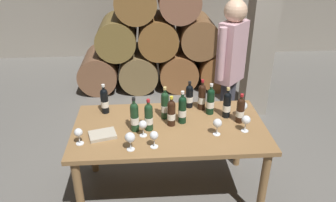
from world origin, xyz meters
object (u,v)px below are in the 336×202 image
object	(u,v)px
wine_bottle_1	(240,110)
wine_glass_6	(143,125)
wine_bottle_2	(227,104)
wine_glass_3	(130,138)
wine_bottle_3	(149,117)
wine_bottle_10	(189,96)
dining_table	(170,135)
wine_bottle_4	(210,101)
wine_bottle_0	(165,105)
wine_glass_5	(246,120)
sommelier_presenting	(231,64)
wine_bottle_5	(135,117)
tasting_notebook	(102,135)
wine_bottle_9	(171,113)
wine_bottle_6	(182,109)
wine_glass_0	(154,136)
wine_bottle_7	(202,97)
wine_glass_1	(78,133)
wine_glass_4	(217,124)
wine_glass_2	(243,106)
wine_bottle_8	(105,100)

from	to	relation	value
wine_bottle_1	wine_glass_6	xyz separation A→B (m)	(-0.87, -0.17, -0.02)
wine_bottle_2	wine_glass_3	distance (m)	0.98
wine_bottle_3	wine_bottle_10	size ratio (longest dim) A/B	1.08
dining_table	wine_bottle_4	xyz separation A→B (m)	(0.40, 0.21, 0.22)
wine_bottle_0	wine_glass_5	world-z (taller)	wine_bottle_0
wine_bottle_4	wine_glass_3	bearing A→B (deg)	-143.71
wine_glass_5	sommelier_presenting	distance (m)	0.89
wine_bottle_5	tasting_notebook	distance (m)	0.31
wine_bottle_1	wine_bottle_2	world-z (taller)	wine_bottle_2
wine_bottle_1	wine_bottle_9	distance (m)	0.62
wine_bottle_3	wine_glass_3	distance (m)	0.33
wine_bottle_6	wine_glass_0	distance (m)	0.45
wine_bottle_10	wine_bottle_5	bearing A→B (deg)	-142.86
wine_glass_0	wine_bottle_7	bearing A→B (deg)	51.84
dining_table	wine_glass_3	size ratio (longest dim) A/B	10.92
wine_glass_0	wine_bottle_0	bearing A→B (deg)	76.10
dining_table	wine_glass_1	size ratio (longest dim) A/B	11.88
wine_glass_1	wine_glass_5	distance (m)	1.39
wine_bottle_5	wine_glass_6	bearing A→B (deg)	-52.79
wine_bottle_7	wine_glass_5	bearing A→B (deg)	-53.98
dining_table	wine_bottle_2	bearing A→B (deg)	14.33
wine_bottle_7	tasting_notebook	world-z (taller)	wine_bottle_7
wine_bottle_3	wine_glass_3	world-z (taller)	wine_bottle_3
wine_bottle_3	wine_bottle_6	size ratio (longest dim) A/B	0.95
wine_glass_4	wine_glass_5	xyz separation A→B (m)	(0.25, 0.03, 0.00)
wine_bottle_2	wine_glass_5	world-z (taller)	wine_bottle_2
wine_glass_2	wine_bottle_8	bearing A→B (deg)	172.20
wine_bottle_10	wine_glass_0	size ratio (longest dim) A/B	1.88
wine_bottle_5	wine_glass_4	bearing A→B (deg)	-9.51
wine_bottle_6	wine_bottle_2	bearing A→B (deg)	9.80
wine_glass_6	tasting_notebook	bearing A→B (deg)	177.47
wine_bottle_3	wine_glass_6	size ratio (longest dim) A/B	2.02
wine_glass_0	wine_glass_4	distance (m)	0.56
wine_bottle_0	wine_glass_5	bearing A→B (deg)	-22.66
wine_bottle_5	wine_bottle_7	bearing A→B (deg)	28.52
wine_glass_2	wine_glass_5	distance (m)	0.25
wine_bottle_1	wine_bottle_3	size ratio (longest dim) A/B	0.95
sommelier_presenting	tasting_notebook	bearing A→B (deg)	-145.90
wine_glass_1	wine_glass_2	bearing A→B (deg)	13.32
wine_glass_3	wine_bottle_2	bearing A→B (deg)	28.05
wine_bottle_10	wine_glass_4	xyz separation A→B (m)	(0.17, -0.51, -0.01)
wine_bottle_6	wine_bottle_9	world-z (taller)	wine_bottle_6
dining_table	wine_bottle_1	xyz separation A→B (m)	(0.64, 0.04, 0.21)
wine_bottle_3	wine_bottle_4	distance (m)	0.63
wine_bottle_2	tasting_notebook	xyz separation A→B (m)	(-1.11, -0.25, -0.11)
wine_bottle_6	wine_glass_6	bearing A→B (deg)	-150.61
tasting_notebook	wine_bottle_7	bearing A→B (deg)	9.34
wine_glass_0	sommelier_presenting	world-z (taller)	sommelier_presenting
wine_bottle_1	tasting_notebook	size ratio (longest dim) A/B	1.27
wine_bottle_1	sommelier_presenting	size ratio (longest dim) A/B	0.16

